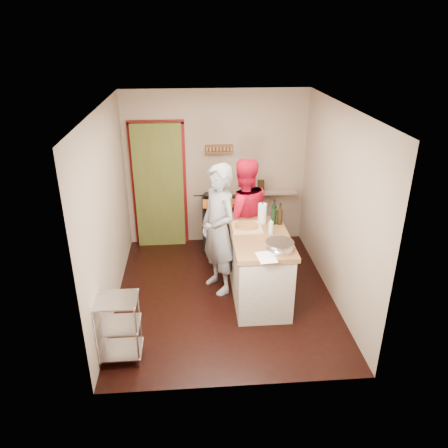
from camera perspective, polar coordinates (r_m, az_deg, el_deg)
The scene contains 10 objects.
floor at distance 6.29m, azimuth 0.05°, elevation -9.08°, with size 3.50×3.50×0.00m, color black.
back_wall at distance 7.39m, azimuth -6.04°, elevation 5.85°, with size 3.00×0.44×2.60m.
left_wall at distance 5.76m, azimuth -14.99°, elevation 1.40°, with size 0.04×3.50×2.60m, color gray.
right_wall at distance 5.98m, azimuth 14.55°, elevation 2.29°, with size 0.04×3.50×2.60m, color gray.
ceiling at distance 5.31m, azimuth 0.06°, elevation 15.08°, with size 3.00×3.50×0.02m, color white.
stove at distance 7.32m, azimuth -0.46°, elevation 0.05°, with size 0.60×0.63×1.00m.
wire_shelving at distance 5.12m, azimuth -13.63°, elevation -12.78°, with size 0.48×0.40×0.80m.
island at distance 5.95m, azimuth 4.72°, elevation -5.58°, with size 0.76×1.38×1.28m.
person_stripe at distance 5.97m, azimuth -0.73°, elevation -0.79°, with size 0.68×0.45×1.86m, color silver.
person_red at distance 6.51m, azimuth 2.51°, elevation 1.02°, with size 0.86×0.67×1.78m, color red.
Camera 1 is at (-0.42, -5.22, 3.48)m, focal length 35.00 mm.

